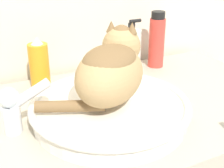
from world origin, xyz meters
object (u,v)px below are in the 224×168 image
Objects in this scene: faucet at (15,107)px; shampoo_bottle_tall at (157,40)px; soap_pump_bottle at (131,50)px; spray_bottle_trigger at (39,65)px; cat at (111,67)px.

shampoo_bottle_tall is (0.55, 0.23, 0.03)m from faucet.
spray_bottle_trigger is at bearing 180.00° from soap_pump_bottle.
shampoo_bottle_tall is (0.44, -0.00, 0.02)m from spray_bottle_trigger.
soap_pump_bottle is at bearing 39.60° from faucet.
faucet is 0.26m from spray_bottle_trigger.
cat is 2.00× the size of spray_bottle_trigger.
faucet is (-0.24, 0.04, -0.07)m from cat.
cat reaches higher than shampoo_bottle_tall.
cat is 0.42m from shampoo_bottle_tall.
cat reaches higher than spray_bottle_trigger.
cat is 1.62× the size of shampoo_bottle_tall.
faucet is at bearing -117.06° from spray_bottle_trigger.
faucet is 0.81× the size of spray_bottle_trigger.
faucet is at bearing -157.31° from shampoo_bottle_tall.
cat is at bearing -127.95° from soap_pump_bottle.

